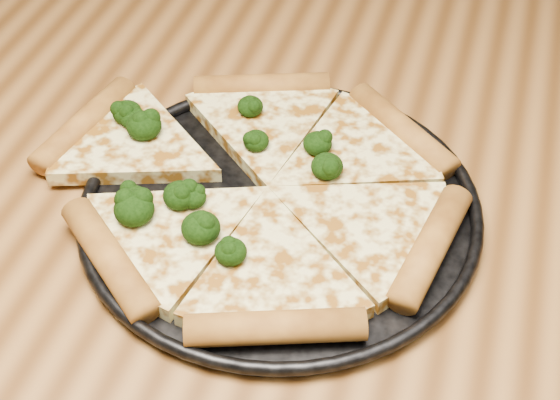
# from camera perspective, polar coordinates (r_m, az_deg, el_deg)

# --- Properties ---
(dining_table) EXTENTS (1.20, 0.90, 0.75)m
(dining_table) POSITION_cam_1_polar(r_m,az_deg,el_deg) (0.78, 3.69, -4.51)
(dining_table) COLOR brown
(dining_table) RESTS_ON ground
(pizza_pan) EXTENTS (0.33, 0.33, 0.02)m
(pizza_pan) POSITION_cam_1_polar(r_m,az_deg,el_deg) (0.68, 0.00, -0.51)
(pizza_pan) COLOR black
(pizza_pan) RESTS_ON dining_table
(pizza) EXTENTS (0.37, 0.34, 0.03)m
(pizza) POSITION_cam_1_polar(r_m,az_deg,el_deg) (0.69, -1.41, 0.97)
(pizza) COLOR #E7DB8D
(pizza) RESTS_ON pizza_pan
(broccoli_florets) EXTENTS (0.22, 0.20, 0.02)m
(broccoli_florets) POSITION_cam_1_polar(r_m,az_deg,el_deg) (0.69, -5.94, 2.02)
(broccoli_florets) COLOR black
(broccoli_florets) RESTS_ON pizza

